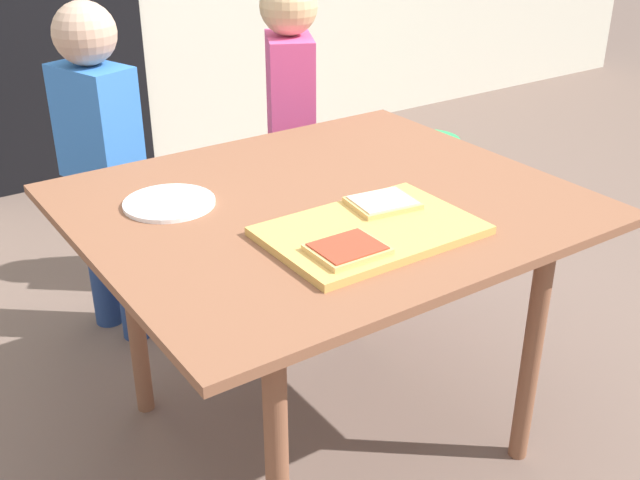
# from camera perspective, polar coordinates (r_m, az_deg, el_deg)

# --- Properties ---
(ground_plane) EXTENTS (16.00, 16.00, 0.00)m
(ground_plane) POSITION_cam_1_polar(r_m,az_deg,el_deg) (2.15, 0.31, -13.85)
(ground_plane) COLOR #6D584D
(dining_table) EXTENTS (1.11, 0.96, 0.68)m
(dining_table) POSITION_cam_1_polar(r_m,az_deg,el_deg) (1.82, 0.36, 0.78)
(dining_table) COLOR brown
(dining_table) RESTS_ON ground
(cutting_board) EXTENTS (0.44, 0.29, 0.02)m
(cutting_board) POSITION_cam_1_polar(r_m,az_deg,el_deg) (1.61, 3.76, 0.69)
(cutting_board) COLOR #D6A551
(cutting_board) RESTS_ON dining_table
(pizza_slice_near_left) EXTENTS (0.14, 0.12, 0.01)m
(pizza_slice_near_left) POSITION_cam_1_polar(r_m,az_deg,el_deg) (1.50, 2.05, -0.67)
(pizza_slice_near_left) COLOR #DEAF65
(pizza_slice_near_left) RESTS_ON cutting_board
(pizza_slice_far_right) EXTENTS (0.16, 0.14, 0.01)m
(pizza_slice_far_right) POSITION_cam_1_polar(r_m,az_deg,el_deg) (1.71, 4.65, 2.77)
(pizza_slice_far_right) COLOR #DEAF65
(pizza_slice_far_right) RESTS_ON cutting_board
(plate_white_left) EXTENTS (0.21, 0.21, 0.01)m
(plate_white_left) POSITION_cam_1_polar(r_m,az_deg,el_deg) (1.79, -11.09, 2.71)
(plate_white_left) COLOR white
(plate_white_left) RESTS_ON dining_table
(child_left) EXTENTS (0.21, 0.27, 1.05)m
(child_left) POSITION_cam_1_polar(r_m,az_deg,el_deg) (2.37, -15.92, 6.22)
(child_left) COLOR navy
(child_left) RESTS_ON ground
(child_right) EXTENTS (0.23, 0.28, 1.07)m
(child_right) POSITION_cam_1_polar(r_m,az_deg,el_deg) (2.57, -2.19, 9.18)
(child_right) COLOR navy
(child_right) RESTS_ON ground
(garden_hose_coil) EXTENTS (0.34, 0.34, 0.04)m
(garden_hose_coil) POSITION_cam_1_polar(r_m,az_deg,el_deg) (4.19, 8.01, 7.14)
(garden_hose_coil) COLOR #2FB05F
(garden_hose_coil) RESTS_ON ground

